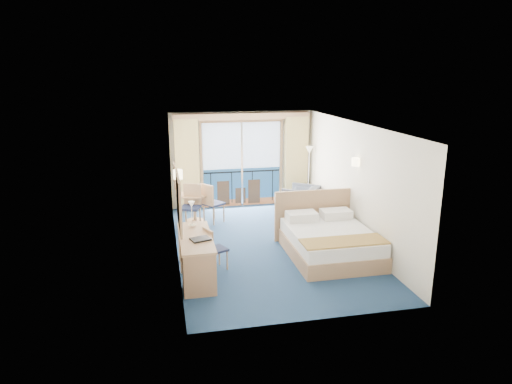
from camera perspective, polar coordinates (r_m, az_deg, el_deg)
name	(u,v)px	position (r m, az deg, el deg)	size (l,w,h in m)	color
floor	(268,245)	(10.30, 1.47, -6.65)	(6.50, 6.50, 0.00)	navy
room_walls	(268,168)	(9.79, 1.54, 3.08)	(4.04, 6.54, 2.72)	white
balcony_door	(242,167)	(13.00, -1.80, 3.18)	(2.36, 0.03, 2.52)	navy
curtain_left	(187,165)	(12.66, -8.59, 3.30)	(0.65, 0.22, 2.55)	#D0BD73
curtain_right	(296,161)	(13.20, 4.99, 3.88)	(0.65, 0.22, 2.55)	#D0BD73
pelmet	(242,116)	(12.68, -1.73, 9.44)	(3.80, 0.25, 0.18)	tan
mirror	(179,202)	(8.14, -9.60, -1.24)	(0.05, 1.25, 0.95)	tan
wall_print	(175,175)	(10.01, -10.12, 2.07)	(0.04, 0.42, 0.52)	tan
sconce_left	(178,174)	(8.94, -9.75, 2.19)	(0.18, 0.18, 0.18)	beige
sconce_right	(356,162)	(10.26, 12.36, 3.69)	(0.18, 0.18, 0.18)	beige
bed	(329,240)	(9.78, 9.11, -6.00)	(1.85, 2.20, 1.16)	tan
nightstand	(331,219)	(11.40, 9.42, -3.38)	(0.37, 0.36, 0.49)	#A67857
phone	(332,209)	(11.29, 9.49, -2.07)	(0.16, 0.12, 0.07)	silver
armchair	(301,200)	(12.46, 5.65, -0.98)	(0.83, 0.86, 0.78)	#4B535B
floor_lamp	(309,161)	(12.91, 6.65, 3.83)	(0.24, 0.24, 1.75)	silver
desk	(198,264)	(8.27, -7.23, -8.98)	(0.60, 1.74, 0.81)	tan
desk_chair	(213,247)	(8.93, -5.41, -6.81)	(0.50, 0.49, 0.87)	#1B2341
folder	(200,239)	(8.37, -6.95, -5.86)	(0.34, 0.26, 0.03)	black
desk_lamp	(192,209)	(8.96, -8.05, -2.09)	(0.13, 0.13, 0.50)	silver
round_table	(195,200)	(11.83, -7.69, -1.04)	(0.82, 0.82, 0.74)	tan
table_chair_a	(211,201)	(11.64, -5.65, -1.13)	(0.63, 0.63, 1.04)	#1B2341
table_chair_b	(191,203)	(11.45, -8.09, -1.39)	(0.59, 0.60, 1.07)	#1B2341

